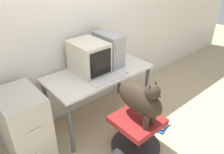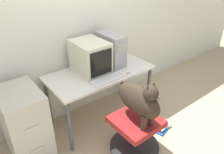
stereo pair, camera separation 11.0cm
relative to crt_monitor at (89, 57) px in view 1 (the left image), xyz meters
name	(u,v)px [view 1 (the left image)]	position (x,y,z in m)	size (l,w,h in m)	color
ground_plane	(116,129)	(0.08, -0.42, -0.94)	(12.00, 12.00, 0.00)	tan
wall_back	(78,21)	(0.08, 0.32, 0.36)	(8.00, 0.05, 2.60)	silver
desk	(99,78)	(0.08, -0.08, -0.29)	(1.37, 0.68, 0.74)	silver
crt_monitor	(89,57)	(0.00, 0.00, 0.00)	(0.36, 0.49, 0.39)	beige
pc_tower	(109,49)	(0.33, 0.01, 0.02)	(0.20, 0.44, 0.43)	#99999E
keyboard	(108,79)	(0.04, -0.33, -0.18)	(0.45, 0.14, 0.03)	silver
computer_mouse	(127,71)	(0.33, -0.34, -0.18)	(0.06, 0.04, 0.04)	silver
office_chair	(136,132)	(0.06, -0.81, -0.70)	(0.59, 0.59, 0.45)	#262628
dog	(141,99)	(0.06, -0.83, -0.21)	(0.22, 0.59, 0.54)	#33281E
filing_cabinet	(25,126)	(-0.94, -0.07, -0.52)	(0.41, 0.60, 0.83)	#B7B2A3
book_stack_floor	(161,124)	(0.58, -0.78, -0.91)	(0.30, 0.23, 0.06)	#1E4C9E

